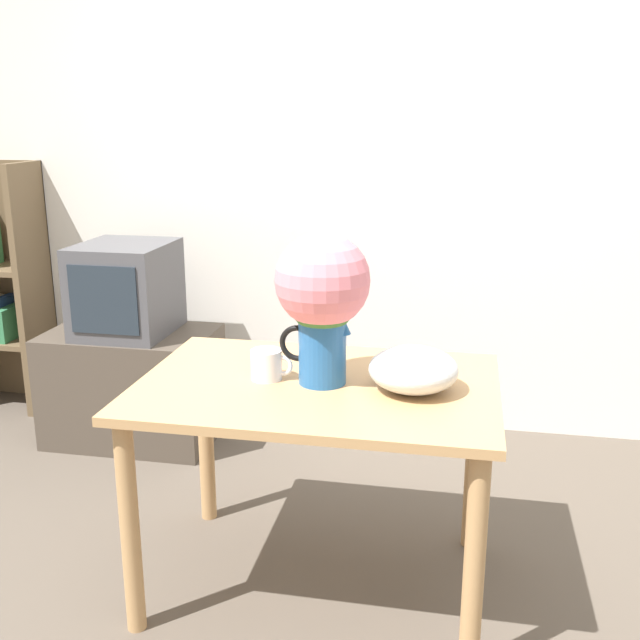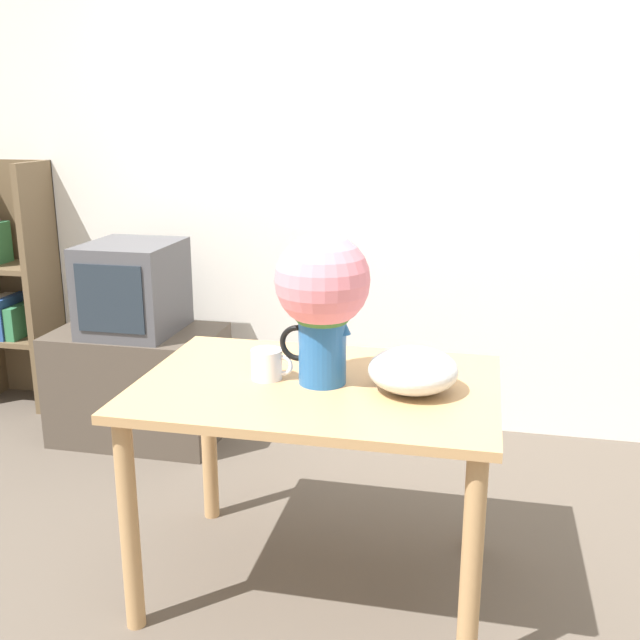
# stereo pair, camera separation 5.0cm
# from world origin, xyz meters

# --- Properties ---
(ground_plane) EXTENTS (12.00, 12.00, 0.00)m
(ground_plane) POSITION_xyz_m (0.00, 0.00, 0.00)
(ground_plane) COLOR brown
(wall_back) EXTENTS (8.00, 0.05, 2.60)m
(wall_back) POSITION_xyz_m (0.00, 1.65, 1.30)
(wall_back) COLOR silver
(wall_back) RESTS_ON ground_plane
(table) EXTENTS (1.15, 0.81, 0.74)m
(table) POSITION_xyz_m (-0.02, 0.17, 0.62)
(table) COLOR tan
(table) RESTS_ON ground_plane
(flower_vase) EXTENTS (0.30, 0.30, 0.48)m
(flower_vase) POSITION_xyz_m (-0.01, 0.18, 1.03)
(flower_vase) COLOR #235B9E
(flower_vase) RESTS_ON table
(coffee_mug) EXTENTS (0.14, 0.10, 0.10)m
(coffee_mug) POSITION_xyz_m (-0.19, 0.18, 0.78)
(coffee_mug) COLOR white
(coffee_mug) RESTS_ON table
(white_bowl) EXTENTS (0.28, 0.28, 0.14)m
(white_bowl) POSITION_xyz_m (0.28, 0.17, 0.80)
(white_bowl) COLOR silver
(white_bowl) RESTS_ON table
(tv_stand) EXTENTS (0.80, 0.49, 0.55)m
(tv_stand) POSITION_xyz_m (-1.15, 1.18, 0.27)
(tv_stand) COLOR #4C4238
(tv_stand) RESTS_ON ground_plane
(tv_set) EXTENTS (0.41, 0.47, 0.43)m
(tv_set) POSITION_xyz_m (-1.15, 1.18, 0.76)
(tv_set) COLOR #4C4C51
(tv_set) RESTS_ON tv_stand
(bookshelf) EXTENTS (0.45, 0.32, 1.33)m
(bookshelf) POSITION_xyz_m (-2.04, 1.48, 0.65)
(bookshelf) COLOR brown
(bookshelf) RESTS_ON ground_plane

